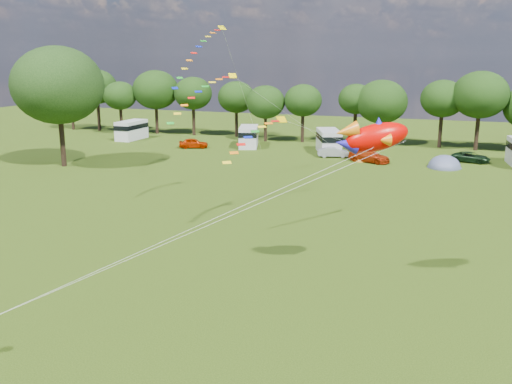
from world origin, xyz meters
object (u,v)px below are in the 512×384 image
(car_b, at_px, (333,152))
(campervan_c, at_px, (329,140))
(campervan_a, at_px, (132,129))
(tent_greyblue, at_px, (444,167))
(big_tree, at_px, (58,85))
(fish_kite, at_px, (371,137))
(tent_orange, at_px, (364,160))
(car_a, at_px, (194,143))
(car_d, at_px, (471,157))
(campervan_b, at_px, (249,136))
(car_c, at_px, (369,156))

(car_b, relative_size, campervan_c, 0.55)
(campervan_a, xyz_separation_m, tent_greyblue, (44.32, -7.25, -1.47))
(car_b, bearing_deg, campervan_c, 5.79)
(big_tree, bearing_deg, campervan_c, 35.40)
(fish_kite, bearing_deg, tent_orange, 74.27)
(car_a, distance_m, fish_kite, 49.62)
(car_a, distance_m, car_d, 35.12)
(car_a, xyz_separation_m, car_d, (35.10, 1.34, -0.06))
(campervan_c, bearing_deg, tent_orange, -147.80)
(car_b, relative_size, tent_orange, 1.05)
(car_b, distance_m, campervan_c, 3.44)
(car_b, height_order, campervan_a, campervan_a)
(car_b, height_order, tent_greyblue, tent_greyblue)
(campervan_b, xyz_separation_m, campervan_c, (11.30, -1.08, 0.09))
(big_tree, distance_m, campervan_c, 33.16)
(tent_greyblue, bearing_deg, campervan_b, 165.66)
(campervan_b, height_order, campervan_c, campervan_c)
(campervan_a, xyz_separation_m, campervan_c, (29.97, -1.77, 0.09))
(tent_greyblue, bearing_deg, car_c, 175.99)
(car_d, distance_m, campervan_c, 17.23)
(car_c, xyz_separation_m, car_d, (11.27, 3.80, -0.12))
(campervan_b, bearing_deg, car_a, 101.15)
(campervan_b, height_order, fish_kite, fish_kite)
(car_a, height_order, tent_greyblue, tent_greyblue)
(big_tree, bearing_deg, tent_orange, 25.19)
(car_b, distance_m, tent_orange, 4.05)
(big_tree, xyz_separation_m, campervan_a, (-3.63, 20.49, -7.53))
(campervan_a, distance_m, campervan_c, 30.03)
(tent_orange, bearing_deg, fish_kite, -81.25)
(car_d, xyz_separation_m, fish_kite, (-6.11, -40.89, 7.65))
(car_d, height_order, tent_greyblue, tent_greyblue)
(car_b, bearing_deg, car_a, 71.20)
(car_b, xyz_separation_m, fish_kite, (9.78, -38.93, 7.61))
(car_c, height_order, tent_greyblue, car_c)
(car_c, bearing_deg, car_a, 103.97)
(big_tree, xyz_separation_m, car_a, (8.41, 16.30, -8.36))
(car_b, xyz_separation_m, car_d, (15.89, 1.97, -0.03))
(car_c, height_order, campervan_a, campervan_a)
(fish_kite, bearing_deg, car_a, 101.74)
(campervan_a, relative_size, campervan_c, 0.88)
(car_c, xyz_separation_m, tent_greyblue, (8.45, -0.59, -0.70))
(campervan_b, relative_size, campervan_c, 0.94)
(car_a, bearing_deg, car_b, -114.35)
(campervan_a, distance_m, tent_greyblue, 44.94)
(car_a, height_order, car_d, car_a)
(car_a, distance_m, car_b, 19.21)
(campervan_b, distance_m, tent_orange, 17.28)
(fish_kite, bearing_deg, car_b, 79.62)
(campervan_c, distance_m, tent_orange, 6.67)
(car_b, distance_m, fish_kite, 40.85)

